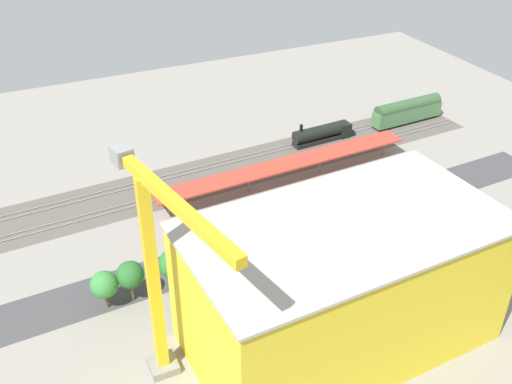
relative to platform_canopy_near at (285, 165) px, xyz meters
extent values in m
plane|color=gray|center=(4.20, 13.68, -3.93)|extent=(172.34, 172.34, 0.00)
cube|color=#5B544C|center=(4.20, -8.98, -3.93)|extent=(108.29, 19.80, 0.01)
cube|color=#424244|center=(4.20, 15.98, -3.93)|extent=(108.02, 14.18, 0.01)
cube|color=#9E9EA8|center=(4.20, -13.02, -3.75)|extent=(107.60, 5.31, 0.12)
cube|color=#9E9EA8|center=(4.20, -11.58, -3.75)|extent=(107.60, 5.31, 0.12)
cube|color=#9E9EA8|center=(4.20, -6.38, -3.75)|extent=(107.60, 5.31, 0.12)
cube|color=#9E9EA8|center=(4.20, -4.94, -3.75)|extent=(107.60, 5.31, 0.12)
cube|color=#C63D2D|center=(0.00, 0.00, 0.03)|extent=(54.75, 7.70, 0.36)
cylinder|color=slate|center=(-24.53, -1.18, -2.04)|extent=(0.30, 0.30, 3.78)
cylinder|color=slate|center=(-8.18, -0.39, -2.04)|extent=(0.30, 0.30, 3.78)
cylinder|color=slate|center=(8.18, 0.39, -2.04)|extent=(0.30, 0.30, 3.78)
cylinder|color=slate|center=(24.53, 1.18, -2.04)|extent=(0.30, 0.30, 3.78)
cube|color=black|center=(-16.36, -12.30, -3.43)|extent=(15.62, 3.36, 1.00)
cylinder|color=black|center=(-15.03, -12.23, -1.47)|extent=(12.97, 3.52, 2.91)
cube|color=black|center=(-21.44, -12.54, -2.29)|extent=(2.81, 3.23, 3.28)
cylinder|color=black|center=(-10.11, -12.00, 0.68)|extent=(0.70, 0.70, 1.40)
cube|color=black|center=(-39.05, -12.30, -3.63)|extent=(16.80, 3.35, 0.60)
cube|color=#4C7F4C|center=(-39.05, -12.30, -1.62)|extent=(18.68, 4.08, 3.42)
cylinder|color=#355935|center=(-39.05, -12.30, 0.34)|extent=(17.94, 4.04, 3.19)
cube|color=black|center=(-13.08, 12.38, -3.78)|extent=(3.77, 1.84, 0.30)
cube|color=silver|center=(-13.08, 12.38, -3.24)|extent=(4.48, 1.92, 0.77)
cube|color=#1E2328|center=(-13.08, 12.38, -2.58)|extent=(2.52, 1.67, 0.55)
cube|color=black|center=(-4.78, 12.27, -3.78)|extent=(3.74, 1.68, 0.30)
cube|color=#474C51|center=(-4.78, 12.27, -3.22)|extent=(4.45, 1.76, 0.82)
cube|color=#1E2328|center=(-4.78, 12.27, -2.54)|extent=(2.49, 1.54, 0.55)
cube|color=black|center=(2.80, 12.75, -3.78)|extent=(3.56, 1.81, 0.30)
cube|color=navy|center=(2.80, 12.75, -3.27)|extent=(4.23, 1.89, 0.71)
cube|color=#1E2328|center=(2.80, 12.75, -2.58)|extent=(2.37, 1.66, 0.66)
cube|color=black|center=(11.36, 12.01, -3.78)|extent=(4.15, 2.03, 0.30)
cube|color=gray|center=(11.36, 12.01, -3.23)|extent=(4.91, 2.17, 0.80)
cube|color=#1E2328|center=(11.36, 12.01, -2.53)|extent=(2.80, 1.77, 0.60)
cube|color=yellow|center=(12.99, 40.59, 5.52)|extent=(41.13, 23.57, 18.90)
cube|color=#B7B2A8|center=(12.99, 40.59, 15.17)|extent=(41.76, 24.20, 0.40)
cube|color=gray|center=(36.64, 35.90, -3.33)|extent=(3.60, 3.60, 1.20)
cube|color=yellow|center=(36.64, 35.90, 10.79)|extent=(1.40, 1.40, 29.44)
cube|color=yellow|center=(35.15, 43.70, 26.11)|extent=(5.27, 21.71, 1.20)
cube|color=gray|center=(37.48, 31.48, 26.11)|extent=(2.41, 2.73, 2.00)
cube|color=black|center=(6.43, 23.49, -3.68)|extent=(8.65, 2.38, 0.50)
cube|color=white|center=(5.32, 23.53, -2.06)|extent=(6.44, 2.55, 2.72)
cube|color=silver|center=(9.61, 23.39, -2.15)|extent=(2.29, 2.42, 2.56)
cylinder|color=brown|center=(-13.35, 21.90, -2.07)|extent=(0.47, 0.47, 3.71)
sphere|color=#2D7233|center=(-13.35, 21.90, 1.98)|extent=(6.27, 6.27, 6.27)
cylinder|color=brown|center=(40.58, 21.06, -2.49)|extent=(0.43, 0.43, 2.88)
sphere|color=#38843D|center=(40.58, 21.06, 0.39)|extent=(4.09, 4.09, 4.09)
cylinder|color=brown|center=(36.71, 21.12, -2.24)|extent=(0.48, 0.48, 3.38)
sphere|color=#28662D|center=(36.71, 21.12, 0.91)|extent=(4.16, 4.16, 4.16)
cylinder|color=brown|center=(-1.22, 21.96, -2.61)|extent=(0.57, 0.57, 2.63)
sphere|color=#28662D|center=(-1.22, 21.96, 0.67)|extent=(5.61, 5.61, 5.61)
cylinder|color=brown|center=(30.04, 21.50, -2.32)|extent=(0.42, 0.42, 3.21)
sphere|color=#2D7233|center=(30.04, 21.50, 0.95)|extent=(4.76, 4.76, 4.76)
cylinder|color=#333333|center=(-10.05, 20.54, -0.78)|extent=(0.16, 0.16, 6.29)
cube|color=black|center=(-10.05, 20.54, 2.81)|extent=(0.36, 0.36, 0.90)
sphere|color=yellow|center=(-9.83, 20.54, 2.51)|extent=(0.20, 0.20, 0.20)
camera|label=1|loc=(48.44, 90.05, 57.40)|focal=41.63mm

